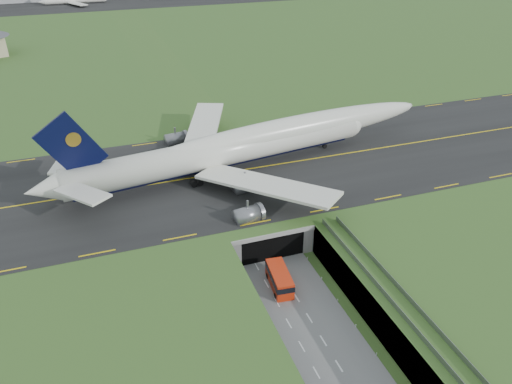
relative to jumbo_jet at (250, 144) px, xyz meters
name	(u,v)px	position (x,y,z in m)	size (l,w,h in m)	color
ground	(290,287)	(-4.57, -34.50, -11.35)	(900.00, 900.00, 0.00)	#376126
airfield_deck	(290,274)	(-4.57, -34.50, -8.35)	(800.00, 800.00, 6.00)	gray
trench_road	(308,316)	(-4.57, -42.00, -11.25)	(12.00, 75.00, 0.20)	slate
taxiway	(232,172)	(-4.57, -1.50, -5.26)	(800.00, 44.00, 0.18)	black
tunnel_portal	(257,221)	(-4.57, -17.79, -8.02)	(17.00, 22.30, 6.00)	gray
guideway	(416,326)	(6.43, -53.61, -6.03)	(3.00, 53.00, 7.05)	#A8A8A3
jumbo_jet	(250,144)	(0.00, 0.00, 0.00)	(92.80, 59.55, 19.90)	white
shuttle_tram	(280,279)	(-6.20, -33.84, -9.57)	(3.78, 8.23, 3.24)	red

